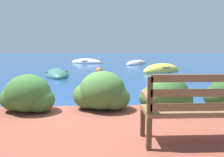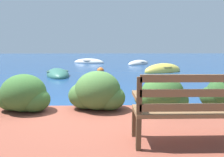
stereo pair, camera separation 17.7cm
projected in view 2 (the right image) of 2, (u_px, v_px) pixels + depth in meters
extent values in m
plane|color=navy|center=(90.00, 115.00, 4.67)|extent=(80.00, 80.00, 0.00)
cube|color=brown|center=(134.00, 122.00, 3.04)|extent=(0.06, 0.06, 0.40)
cube|color=brown|center=(138.00, 134.00, 2.62)|extent=(0.06, 0.06, 0.40)
cube|color=brown|center=(188.00, 111.00, 2.81)|extent=(1.39, 0.48, 0.05)
cube|color=brown|center=(195.00, 107.00, 2.59)|extent=(1.32, 0.04, 0.09)
cube|color=brown|center=(196.00, 93.00, 2.57)|extent=(1.32, 0.04, 0.09)
cube|color=brown|center=(196.00, 78.00, 2.54)|extent=(1.32, 0.04, 0.09)
cube|color=brown|center=(139.00, 96.00, 2.55)|extent=(0.06, 0.04, 0.45)
cube|color=brown|center=(137.00, 96.00, 2.77)|extent=(0.07, 0.43, 0.05)
ellipsoid|color=#38662D|center=(24.00, 93.00, 4.19)|extent=(0.85, 0.77, 0.72)
ellipsoid|color=#38662D|center=(13.00, 98.00, 4.27)|extent=(0.64, 0.58, 0.51)
ellipsoid|color=#38662D|center=(35.00, 100.00, 4.17)|extent=(0.60, 0.54, 0.47)
ellipsoid|color=#426B33|center=(98.00, 90.00, 4.31)|extent=(0.91, 0.82, 0.77)
ellipsoid|color=#426B33|center=(85.00, 95.00, 4.39)|extent=(0.68, 0.61, 0.54)
ellipsoid|color=#426B33|center=(109.00, 98.00, 4.29)|extent=(0.64, 0.57, 0.50)
ellipsoid|color=#38662D|center=(162.00, 93.00, 4.21)|extent=(0.82, 0.74, 0.70)
ellipsoid|color=#38662D|center=(150.00, 98.00, 4.28)|extent=(0.61, 0.55, 0.49)
ellipsoid|color=#38662D|center=(173.00, 100.00, 4.19)|extent=(0.57, 0.52, 0.45)
ellipsoid|color=#2D5628|center=(214.00, 97.00, 4.47)|extent=(0.57, 0.51, 0.45)
ellipsoid|color=#336B5B|center=(58.00, 75.00, 10.92)|extent=(1.83, 2.79, 0.64)
torus|color=#304F46|center=(58.00, 71.00, 10.90)|extent=(1.37, 1.37, 0.07)
cube|color=#846647|center=(58.00, 73.00, 10.54)|extent=(0.85, 0.38, 0.04)
cube|color=#846647|center=(57.00, 71.00, 11.20)|extent=(0.85, 0.38, 0.04)
ellipsoid|color=#DBC64C|center=(163.00, 71.00, 12.49)|extent=(2.69, 2.07, 0.88)
torus|color=olive|center=(163.00, 67.00, 12.46)|extent=(1.36, 1.36, 0.07)
cube|color=#846647|center=(158.00, 68.00, 12.27)|extent=(0.48, 0.75, 0.04)
cube|color=#846647|center=(167.00, 67.00, 12.62)|extent=(0.48, 0.75, 0.04)
ellipsoid|color=silver|center=(138.00, 64.00, 17.84)|extent=(2.44, 2.70, 0.61)
torus|color=gray|center=(139.00, 62.00, 17.82)|extent=(1.38, 1.38, 0.07)
cube|color=#846647|center=(136.00, 62.00, 17.51)|extent=(0.67, 0.58, 0.04)
cube|color=#846647|center=(141.00, 62.00, 18.09)|extent=(0.67, 0.58, 0.04)
ellipsoid|color=silver|center=(89.00, 62.00, 19.20)|extent=(2.97, 1.99, 0.70)
torus|color=gray|center=(89.00, 60.00, 19.17)|extent=(1.57, 1.57, 0.07)
cube|color=#846647|center=(93.00, 61.00, 19.07)|extent=(0.41, 0.99, 0.04)
cube|color=#846647|center=(85.00, 60.00, 19.27)|extent=(0.41, 0.99, 0.04)
sphere|color=orange|center=(100.00, 71.00, 12.46)|extent=(0.41, 0.41, 0.41)
torus|color=navy|center=(100.00, 71.00, 12.46)|extent=(0.45, 0.45, 0.05)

